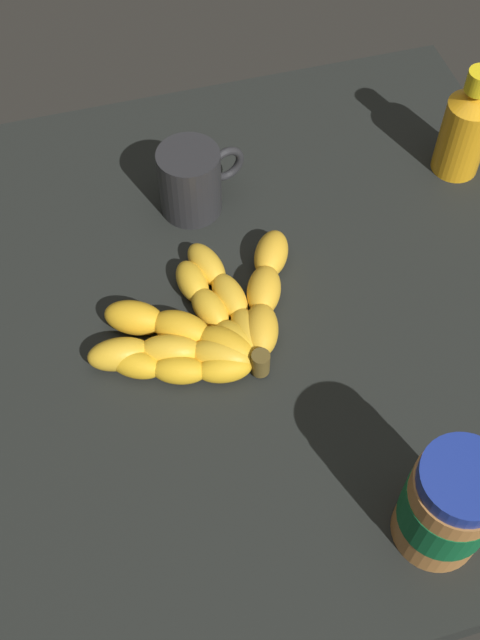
{
  "coord_description": "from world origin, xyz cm",
  "views": [
    {
      "loc": [
        11.17,
        48.01,
        71.53
      ],
      "look_at": [
        -1.18,
        3.95,
        4.12
      ],
      "focal_mm": 43.38,
      "sensor_mm": 36.0,
      "label": 1
    }
  ],
  "objects_px": {
    "banana_bunch": "(208,323)",
    "honey_bottle": "(466,128)",
    "peanut_butter_jar": "(448,505)",
    "coffee_mug": "(192,181)"
  },
  "relations": [
    {
      "from": "peanut_butter_jar",
      "to": "honey_bottle",
      "type": "bearing_deg",
      "value": -116.73
    },
    {
      "from": "peanut_butter_jar",
      "to": "coffee_mug",
      "type": "xyz_separation_m",
      "value": [
        0.12,
        -0.46,
        -0.02
      ]
    },
    {
      "from": "peanut_butter_jar",
      "to": "coffee_mug",
      "type": "height_order",
      "value": "peanut_butter_jar"
    },
    {
      "from": "banana_bunch",
      "to": "peanut_butter_jar",
      "type": "height_order",
      "value": "peanut_butter_jar"
    },
    {
      "from": "banana_bunch",
      "to": "peanut_butter_jar",
      "type": "relative_size",
      "value": 2.0
    },
    {
      "from": "banana_bunch",
      "to": "honey_bottle",
      "type": "height_order",
      "value": "honey_bottle"
    },
    {
      "from": "banana_bunch",
      "to": "honey_bottle",
      "type": "xyz_separation_m",
      "value": [
        -0.37,
        -0.16,
        0.05
      ]
    },
    {
      "from": "peanut_butter_jar",
      "to": "coffee_mug",
      "type": "distance_m",
      "value": 0.48
    },
    {
      "from": "honey_bottle",
      "to": "coffee_mug",
      "type": "relative_size",
      "value": 1.34
    },
    {
      "from": "banana_bunch",
      "to": "coffee_mug",
      "type": "distance_m",
      "value": 0.19
    }
  ]
}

